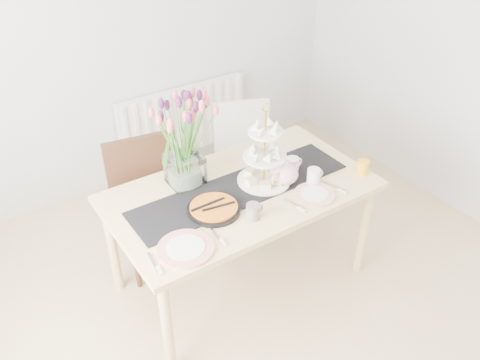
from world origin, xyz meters
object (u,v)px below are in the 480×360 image
tulip_vase (182,126)px  cake_stand (265,163)px  radiator (184,120)px  cream_jug (292,164)px  teapot (286,174)px  mug_white (314,176)px  mug_orange (363,167)px  plate_left (186,248)px  chair_white (244,150)px  tart_tin (214,209)px  mug_grey (253,211)px  plate_right (314,195)px  dining_table (241,199)px  chair_brown (147,195)px

tulip_vase → cake_stand: 0.55m
tulip_vase → radiator: bearing=62.8°
tulip_vase → cream_jug: 0.77m
radiator → cake_stand: bearing=-99.0°
teapot → mug_white: 0.17m
radiator → cream_jug: (-0.01, -1.50, 0.34)m
mug_orange → plate_left: mug_orange is taller
cream_jug → mug_white: size_ratio=0.87×
chair_white → teapot: teapot is taller
chair_white → mug_white: 0.94m
tart_tin → mug_grey: size_ratio=3.32×
cake_stand → mug_white: cake_stand is taller
teapot → mug_white: (0.15, -0.08, -0.02)m
chair_white → cream_jug: size_ratio=10.16×
tart_tin → plate_right: 0.61m
radiator → dining_table: (-0.40, -1.50, 0.22)m
cake_stand → teapot: (0.10, -0.09, -0.07)m
tart_tin → mug_orange: 1.01m
teapot → plate_right: size_ratio=0.96×
mug_white → dining_table: bearing=156.2°
plate_left → mug_orange: bearing=0.4°
dining_table → plate_right: bearing=-42.0°
dining_table → chair_brown: bearing=125.1°
chair_brown → mug_white: 1.12m
cake_stand → tart_tin: 0.44m
cream_jug → mug_grey: mug_grey is taller
radiator → chair_brown: size_ratio=1.32×
dining_table → tulip_vase: (-0.25, 0.24, 0.47)m
mug_grey → dining_table: bearing=66.9°
tulip_vase → cake_stand: (0.41, -0.26, -0.26)m
cake_stand → cream_jug: cake_stand is taller
tulip_vase → mug_orange: bearing=-27.9°
mug_orange → chair_brown: bearing=85.5°
radiator → tulip_vase: tulip_vase is taller
radiator → cake_stand: 1.59m
chair_brown → plate_right: chair_brown is taller
dining_table → plate_right: 0.45m
radiator → mug_orange: (0.34, -1.78, 0.34)m
dining_table → cream_jug: size_ratio=18.71×
tulip_vase → teapot: size_ratio=3.03×
plate_left → plate_right: size_ratio=1.22×
mug_grey → tulip_vase: bearing=103.6°
chair_brown → teapot: chair_brown is taller
tulip_vase → mug_grey: size_ratio=7.73×
teapot → tart_tin: size_ratio=0.77×
teapot → cream_jug: size_ratio=2.76×
cream_jug → teapot: bearing=-138.0°
teapot → chair_white: bearing=65.6°
teapot → dining_table: bearing=150.2°
plate_left → teapot: bearing=12.9°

